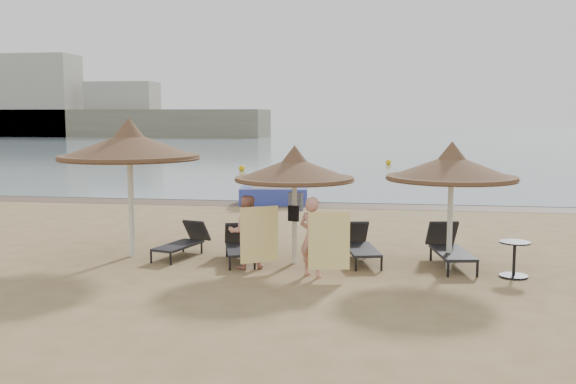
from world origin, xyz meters
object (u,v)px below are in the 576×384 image
object	(u,v)px
person_left	(246,226)
person_right	(313,231)
lounger_far_left	(184,241)
lounger_near_right	(360,245)
pedal_boat	(273,192)
palapa_left	(129,146)
lounger_far_right	(449,247)
palapa_center	(295,170)
lounger_near_left	(239,245)
palapa_right	(452,168)
side_table	(514,260)

from	to	relation	value
person_left	person_right	distance (m)	1.52
lounger_far_left	lounger_near_right	size ratio (longest dim) A/B	0.94
lounger_near_right	pedal_boat	bearing A→B (deg)	98.08
palapa_left	pedal_boat	xyz separation A→B (m)	(1.67, 9.00, -2.09)
lounger_far_left	person_left	world-z (taller)	person_left
lounger_near_right	pedal_boat	xyz separation A→B (m)	(-3.46, 8.67, 0.06)
lounger_near_right	person_left	distance (m)	2.61
person_right	lounger_far_right	bearing A→B (deg)	-126.12
palapa_center	person_left	size ratio (longest dim) A/B	1.44
palapa_center	lounger_near_left	distance (m)	2.11
palapa_right	lounger_near_left	bearing A→B (deg)	177.63
lounger_near_right	pedal_boat	distance (m)	9.33
palapa_right	pedal_boat	size ratio (longest dim) A/B	1.05
lounger_near_right	side_table	bearing A→B (deg)	-31.70
palapa_right	lounger_far_left	xyz separation A→B (m)	(-5.85, 0.42, -1.79)
palapa_center	lounger_near_left	xyz separation A→B (m)	(-1.25, 0.11, -1.69)
lounger_far_right	side_table	world-z (taller)	lounger_far_right
lounger_near_left	lounger_far_right	world-z (taller)	lounger_far_right
person_left	palapa_center	bearing A→B (deg)	-162.84
lounger_far_left	side_table	size ratio (longest dim) A/B	2.46
lounger_near_left	person_right	world-z (taller)	person_right
lounger_far_left	pedal_boat	xyz separation A→B (m)	(0.52, 8.79, 0.08)
lounger_far_left	person_right	bearing A→B (deg)	-9.79
pedal_boat	lounger_near_right	bearing A→B (deg)	-75.29
person_left	pedal_boat	distance (m)	9.83
lounger_far_left	pedal_boat	distance (m)	8.80
palapa_center	person_left	bearing A→B (deg)	-146.32
lounger_far_left	lounger_near_left	size ratio (longest dim) A/B	0.98
lounger_far_right	person_right	distance (m)	3.17
palapa_left	palapa_center	distance (m)	3.78
lounger_near_left	side_table	distance (m)	5.75
side_table	person_right	distance (m)	4.03
palapa_center	lounger_near_right	distance (m)	2.22
person_left	side_table	bearing A→B (deg)	164.32
lounger_far_left	lounger_near_left	world-z (taller)	lounger_near_left
lounger_near_right	side_table	world-z (taller)	lounger_near_right
palapa_left	lounger_near_left	xyz separation A→B (m)	(2.49, -0.02, -2.16)
lounger_near_left	pedal_boat	distance (m)	9.06
palapa_right	person_right	world-z (taller)	palapa_right
palapa_left	lounger_near_left	size ratio (longest dim) A/B	1.76
person_right	side_table	bearing A→B (deg)	-145.25
palapa_right	person_right	size ratio (longest dim) A/B	1.45
side_table	pedal_boat	distance (m)	11.68
lounger_near_left	lounger_near_right	world-z (taller)	lounger_near_right
person_left	lounger_near_left	bearing A→B (deg)	-82.93
lounger_near_right	side_table	xyz separation A→B (m)	(3.08, -1.00, -0.02)
lounger_far_right	pedal_boat	bearing A→B (deg)	112.03
lounger_far_left	lounger_far_right	distance (m)	5.89
side_table	lounger_far_right	bearing A→B (deg)	143.46
palapa_left	side_table	xyz separation A→B (m)	(8.21, -0.68, -2.17)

